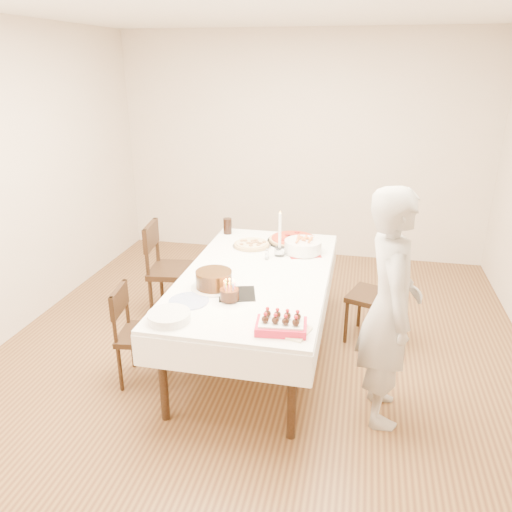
% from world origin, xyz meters
% --- Properties ---
extents(floor, '(5.00, 5.00, 0.00)m').
position_xyz_m(floor, '(0.00, 0.00, 0.00)').
color(floor, '#512F1B').
rests_on(floor, ground).
extents(wall_back, '(4.50, 0.04, 2.70)m').
position_xyz_m(wall_back, '(0.00, 2.50, 1.35)').
color(wall_back, beige).
rests_on(wall_back, floor).
extents(wall_front, '(4.50, 0.04, 2.70)m').
position_xyz_m(wall_front, '(0.00, -2.50, 1.35)').
color(wall_front, beige).
rests_on(wall_front, floor).
extents(wall_left, '(0.04, 5.00, 2.70)m').
position_xyz_m(wall_left, '(-2.25, 0.00, 1.35)').
color(wall_left, beige).
rests_on(wall_left, floor).
extents(ceiling, '(5.00, 5.00, 0.00)m').
position_xyz_m(ceiling, '(0.00, 0.00, 2.70)').
color(ceiling, white).
rests_on(ceiling, wall_back).
extents(dining_table, '(1.19, 2.17, 0.75)m').
position_xyz_m(dining_table, '(-0.03, -0.03, 0.38)').
color(dining_table, white).
rests_on(dining_table, floor).
extents(chair_right_savory, '(0.54, 0.54, 0.84)m').
position_xyz_m(chair_right_savory, '(0.92, 0.43, 0.42)').
color(chair_right_savory, '#321D10').
rests_on(chair_right_savory, floor).
extents(chair_left_savory, '(0.54, 0.54, 0.94)m').
position_xyz_m(chair_left_savory, '(-0.94, 0.50, 0.47)').
color(chair_left_savory, '#321D10').
rests_on(chair_left_savory, floor).
extents(chair_left_dessert, '(0.46, 0.46, 0.79)m').
position_xyz_m(chair_left_dessert, '(-0.78, -0.56, 0.39)').
color(chair_left_dessert, '#321D10').
rests_on(chair_left_dessert, floor).
extents(person, '(0.46, 0.64, 1.64)m').
position_xyz_m(person, '(0.99, -0.58, 0.82)').
color(person, beige).
rests_on(person, floor).
extents(pizza_white, '(0.46, 0.46, 0.04)m').
position_xyz_m(pizza_white, '(-0.19, 0.56, 0.77)').
color(pizza_white, beige).
rests_on(pizza_white, dining_table).
extents(pizza_pepperoni, '(0.55, 0.55, 0.04)m').
position_xyz_m(pizza_pepperoni, '(0.15, 0.78, 0.77)').
color(pizza_pepperoni, red).
rests_on(pizza_pepperoni, dining_table).
extents(red_placemat, '(0.35, 0.35, 0.01)m').
position_xyz_m(red_placemat, '(0.28, 0.50, 0.75)').
color(red_placemat, '#B21E1E').
rests_on(red_placemat, dining_table).
extents(pasta_bowl, '(0.41, 0.41, 0.11)m').
position_xyz_m(pasta_bowl, '(0.28, 0.51, 0.81)').
color(pasta_bowl, white).
rests_on(pasta_bowl, dining_table).
extents(taper_candle, '(0.10, 0.10, 0.41)m').
position_xyz_m(taper_candle, '(0.09, 0.39, 0.95)').
color(taper_candle, white).
rests_on(taper_candle, dining_table).
extents(shaker_pair, '(0.09, 0.09, 0.08)m').
position_xyz_m(shaker_pair, '(-0.00, 0.28, 0.79)').
color(shaker_pair, white).
rests_on(shaker_pair, dining_table).
extents(cola_glass, '(0.08, 0.08, 0.15)m').
position_xyz_m(cola_glass, '(-0.51, 0.88, 0.83)').
color(cola_glass, black).
rests_on(cola_glass, dining_table).
extents(layer_cake, '(0.39, 0.39, 0.13)m').
position_xyz_m(layer_cake, '(-0.27, -0.37, 0.82)').
color(layer_cake, '#341E0D').
rests_on(layer_cake, dining_table).
extents(cake_board, '(0.32, 0.32, 0.01)m').
position_xyz_m(cake_board, '(-0.08, -0.44, 0.75)').
color(cake_board, black).
rests_on(cake_board, dining_table).
extents(birthday_cake, '(0.15, 0.15, 0.14)m').
position_xyz_m(birthday_cake, '(-0.10, -0.55, 0.83)').
color(birthday_cake, black).
rests_on(birthday_cake, dining_table).
extents(strawberry_box, '(0.34, 0.24, 0.08)m').
position_xyz_m(strawberry_box, '(0.32, -0.89, 0.79)').
color(strawberry_box, red).
rests_on(strawberry_box, dining_table).
extents(box_lid, '(0.34, 0.27, 0.02)m').
position_xyz_m(box_lid, '(0.34, -0.88, 0.75)').
color(box_lid, beige).
rests_on(box_lid, dining_table).
extents(plate_stack, '(0.32, 0.32, 0.06)m').
position_xyz_m(plate_stack, '(-0.41, -0.92, 0.78)').
color(plate_stack, white).
rests_on(plate_stack, dining_table).
extents(china_plate, '(0.37, 0.37, 0.01)m').
position_xyz_m(china_plate, '(-0.38, -0.63, 0.76)').
color(china_plate, white).
rests_on(china_plate, dining_table).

